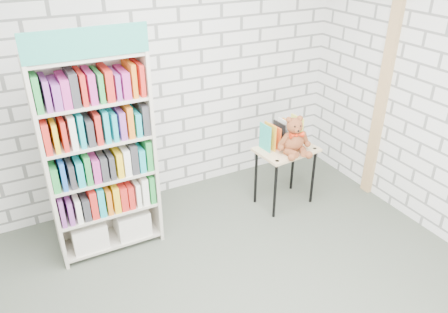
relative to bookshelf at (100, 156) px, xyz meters
name	(u,v)px	position (x,y,z in m)	size (l,w,h in m)	color
room_shell	(237,100)	(0.57, -1.36, 0.86)	(4.52, 4.02, 2.81)	silver
bookshelf	(100,156)	(0.00, 0.00, 0.00)	(0.90, 0.35, 2.03)	beige
display_table	(286,156)	(1.82, -0.17, -0.37)	(0.64, 0.47, 0.65)	#D6B180
table_books	(281,134)	(1.82, -0.07, -0.15)	(0.43, 0.22, 0.25)	#28AE9B
teddy_bear	(294,139)	(1.84, -0.26, -0.13)	(0.35, 0.33, 0.38)	brown
door_trim	(381,103)	(2.80, -0.41, 0.12)	(0.05, 0.12, 2.10)	tan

